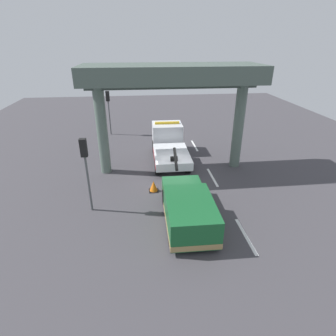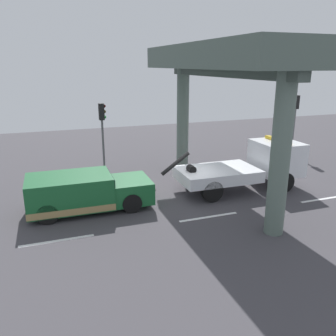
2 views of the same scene
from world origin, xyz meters
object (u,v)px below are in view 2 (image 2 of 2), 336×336
tow_truck_white (252,165)px  towed_van_green (84,193)px  traffic_cone_orange (149,184)px  traffic_light_far (296,112)px  traffic_light_near (102,123)px

tow_truck_white → towed_van_green: (-8.33, 0.01, -0.42)m
traffic_cone_orange → tow_truck_white: bearing=-16.6°
traffic_light_far → traffic_cone_orange: size_ratio=6.16×
traffic_light_near → towed_van_green: bearing=-109.5°
tow_truck_white → towed_van_green: size_ratio=1.39×
towed_van_green → traffic_light_far: traffic_light_far is taller
towed_van_green → traffic_light_near: bearing=70.5°
traffic_light_near → traffic_light_far: size_ratio=0.98×
tow_truck_white → traffic_light_far: 8.26m
towed_van_green → traffic_cone_orange: (3.35, 1.48, -0.46)m
traffic_light_near → traffic_cone_orange: 4.59m
traffic_light_far → traffic_cone_orange: bearing=-163.3°
traffic_cone_orange → traffic_light_far: bearing=16.7°
tow_truck_white → towed_van_green: 8.34m
traffic_cone_orange → towed_van_green: bearing=-156.2°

